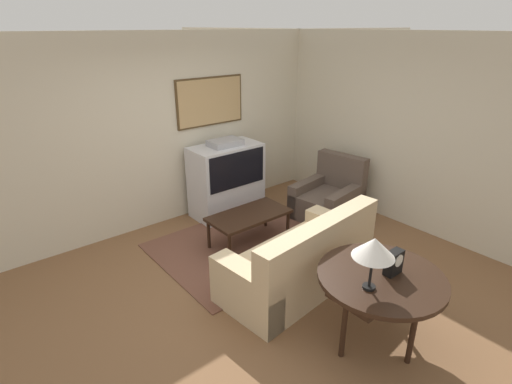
{
  "coord_description": "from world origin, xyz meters",
  "views": [
    {
      "loc": [
        -2.51,
        -2.99,
        2.77
      ],
      "look_at": [
        0.53,
        0.71,
        0.75
      ],
      "focal_mm": 28.0,
      "sensor_mm": 36.0,
      "label": 1
    }
  ],
  "objects_px": {
    "couch": "(301,262)",
    "table_lamp": "(374,248)",
    "coffee_table": "(249,217)",
    "mantel_clock": "(394,262)",
    "tv": "(226,179)",
    "console_table": "(381,281)",
    "armchair": "(329,198)"
  },
  "relations": [
    {
      "from": "tv",
      "to": "armchair",
      "type": "height_order",
      "value": "tv"
    },
    {
      "from": "coffee_table",
      "to": "mantel_clock",
      "type": "distance_m",
      "value": 2.24
    },
    {
      "from": "table_lamp",
      "to": "mantel_clock",
      "type": "distance_m",
      "value": 0.44
    },
    {
      "from": "console_table",
      "to": "mantel_clock",
      "type": "distance_m",
      "value": 0.21
    },
    {
      "from": "armchair",
      "to": "coffee_table",
      "type": "xyz_separation_m",
      "value": [
        -1.5,
        0.09,
        0.12
      ]
    },
    {
      "from": "mantel_clock",
      "to": "table_lamp",
      "type": "bearing_deg",
      "value": 179.82
    },
    {
      "from": "coffee_table",
      "to": "console_table",
      "type": "relative_size",
      "value": 0.96
    },
    {
      "from": "couch",
      "to": "coffee_table",
      "type": "height_order",
      "value": "couch"
    },
    {
      "from": "armchair",
      "to": "table_lamp",
      "type": "distance_m",
      "value": 2.99
    },
    {
      "from": "coffee_table",
      "to": "mantel_clock",
      "type": "xyz_separation_m",
      "value": [
        -0.11,
        -2.19,
        0.43
      ]
    },
    {
      "from": "tv",
      "to": "coffee_table",
      "type": "distance_m",
      "value": 1.05
    },
    {
      "from": "tv",
      "to": "mantel_clock",
      "type": "height_order",
      "value": "tv"
    },
    {
      "from": "coffee_table",
      "to": "table_lamp",
      "type": "xyz_separation_m",
      "value": [
        -0.45,
        -2.19,
        0.7
      ]
    },
    {
      "from": "couch",
      "to": "table_lamp",
      "type": "relative_size",
      "value": 3.94
    },
    {
      "from": "coffee_table",
      "to": "couch",
      "type": "bearing_deg",
      "value": -97.62
    },
    {
      "from": "tv",
      "to": "couch",
      "type": "distance_m",
      "value": 2.17
    },
    {
      "from": "armchair",
      "to": "couch",
      "type": "bearing_deg",
      "value": -66.46
    },
    {
      "from": "tv",
      "to": "console_table",
      "type": "xyz_separation_m",
      "value": [
        -0.54,
        -3.14,
        0.09
      ]
    },
    {
      "from": "table_lamp",
      "to": "couch",
      "type": "bearing_deg",
      "value": 74.25
    },
    {
      "from": "table_lamp",
      "to": "mantel_clock",
      "type": "relative_size",
      "value": 2.13
    },
    {
      "from": "mantel_clock",
      "to": "coffee_table",
      "type": "bearing_deg",
      "value": 87.07
    },
    {
      "from": "couch",
      "to": "console_table",
      "type": "relative_size",
      "value": 1.67
    },
    {
      "from": "tv",
      "to": "coffee_table",
      "type": "bearing_deg",
      "value": -108.83
    },
    {
      "from": "armchair",
      "to": "console_table",
      "type": "xyz_separation_m",
      "value": [
        -1.71,
        -2.07,
        0.38
      ]
    },
    {
      "from": "tv",
      "to": "console_table",
      "type": "relative_size",
      "value": 1.06
    },
    {
      "from": "armchair",
      "to": "coffee_table",
      "type": "distance_m",
      "value": 1.51
    },
    {
      "from": "armchair",
      "to": "table_lamp",
      "type": "xyz_separation_m",
      "value": [
        -1.96,
        -2.1,
        0.83
      ]
    },
    {
      "from": "couch",
      "to": "coffee_table",
      "type": "distance_m",
      "value": 1.13
    },
    {
      "from": "couch",
      "to": "table_lamp",
      "type": "xyz_separation_m",
      "value": [
        -0.3,
        -1.08,
        0.79
      ]
    },
    {
      "from": "table_lamp",
      "to": "mantel_clock",
      "type": "xyz_separation_m",
      "value": [
        0.34,
        -0.0,
        -0.27
      ]
    },
    {
      "from": "table_lamp",
      "to": "mantel_clock",
      "type": "bearing_deg",
      "value": -0.18
    },
    {
      "from": "table_lamp",
      "to": "console_table",
      "type": "bearing_deg",
      "value": 8.54
    }
  ]
}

